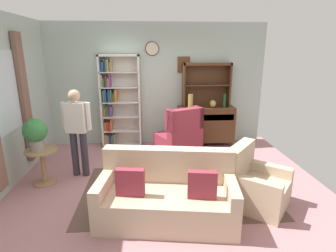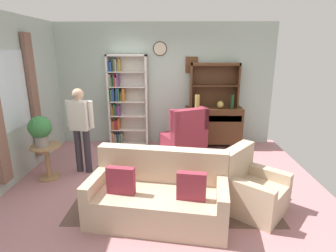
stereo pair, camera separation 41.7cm
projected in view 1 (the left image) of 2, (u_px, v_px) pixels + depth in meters
name	position (u px, v px, depth m)	size (l,w,h in m)	color
ground_plane	(163.00, 183.00, 4.67)	(5.40, 4.60, 0.02)	#B27A7F
wall_back	(158.00, 85.00, 6.32)	(5.00, 0.09, 2.80)	#ADC1B7
area_rug	(176.00, 190.00, 4.39)	(2.98, 1.90, 0.01)	brown
bookshelf	(117.00, 102.00, 6.17)	(0.90, 0.30, 2.10)	silver
sideboard	(206.00, 124.00, 6.39)	(1.30, 0.45, 0.92)	#4C2D19
sideboard_hutch	(206.00, 79.00, 6.20)	(1.10, 0.26, 1.00)	#4C2D19
vase_tall	(190.00, 101.00, 6.13)	(0.11, 0.11, 0.31)	tan
vase_round	(213.00, 104.00, 6.20)	(0.15, 0.15, 0.17)	tan
bottle_wine	(224.00, 101.00, 6.17)	(0.07, 0.07, 0.32)	#194223
couch_floral	(167.00, 197.00, 3.61)	(1.90, 1.10, 0.90)	#C6AD8E
armchair_floral	(255.00, 186.00, 3.92)	(1.08, 1.07, 0.88)	#C6AD8E
wingback_chair	(180.00, 137.00, 5.81)	(1.05, 1.06, 1.05)	maroon
plant_stand	(43.00, 163.00, 4.52)	(0.52, 0.52, 0.61)	#A87F56
potted_plant_large	(35.00, 132.00, 4.35)	(0.38, 0.38, 0.53)	gray
person_reading	(77.00, 127.00, 4.69)	(0.53, 0.26, 1.56)	#38333D
coffee_table	(159.00, 165.00, 4.50)	(0.80, 0.50, 0.42)	#4C2D19
book_stack	(165.00, 160.00, 4.44)	(0.17, 0.16, 0.07)	#3F3833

